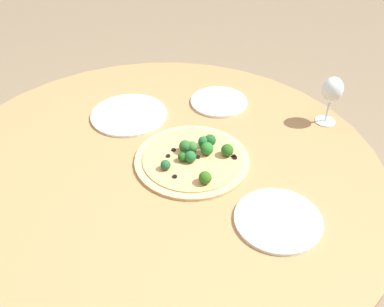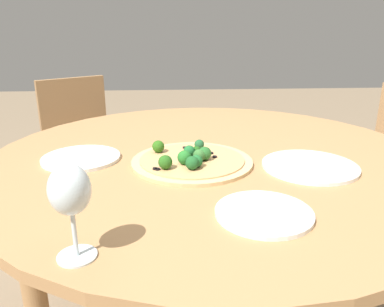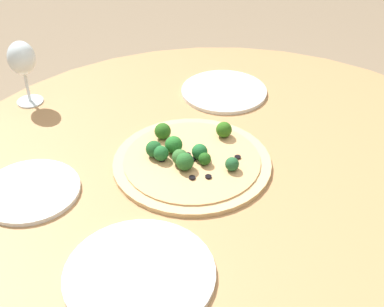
# 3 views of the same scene
# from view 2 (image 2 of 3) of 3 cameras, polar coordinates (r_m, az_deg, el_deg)

# --- Properties ---
(dining_table) EXTENTS (1.38, 1.38, 0.77)m
(dining_table) POSITION_cam_2_polar(r_m,az_deg,el_deg) (1.20, 2.94, -2.72)
(dining_table) COLOR #A87A4C
(dining_table) RESTS_ON ground_plane
(chair_2) EXTENTS (0.55, 0.55, 0.87)m
(chair_2) POSITION_cam_2_polar(r_m,az_deg,el_deg) (2.20, -15.99, 0.21)
(chair_2) COLOR #997047
(chair_2) RESTS_ON ground_plane
(pizza) EXTENTS (0.35, 0.35, 0.05)m
(pizza) POSITION_cam_2_polar(r_m,az_deg,el_deg) (1.08, -0.17, -0.96)
(pizza) COLOR tan
(pizza) RESTS_ON dining_table
(wine_glass) EXTENTS (0.07, 0.07, 0.17)m
(wine_glass) POSITION_cam_2_polar(r_m,az_deg,el_deg) (0.64, -18.11, -5.77)
(wine_glass) COLOR silver
(wine_glass) RESTS_ON dining_table
(plate_near) EXTENTS (0.27, 0.27, 0.01)m
(plate_near) POSITION_cam_2_polar(r_m,az_deg,el_deg) (1.11, 17.51, -1.84)
(plate_near) COLOR silver
(plate_near) RESTS_ON dining_table
(plate_far) EXTENTS (0.21, 0.21, 0.01)m
(plate_far) POSITION_cam_2_polar(r_m,az_deg,el_deg) (0.81, 10.90, -8.89)
(plate_far) COLOR silver
(plate_far) RESTS_ON dining_table
(plate_side) EXTENTS (0.23, 0.23, 0.01)m
(plate_side) POSITION_cam_2_polar(r_m,az_deg,el_deg) (1.17, -16.54, -0.65)
(plate_side) COLOR silver
(plate_side) RESTS_ON dining_table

